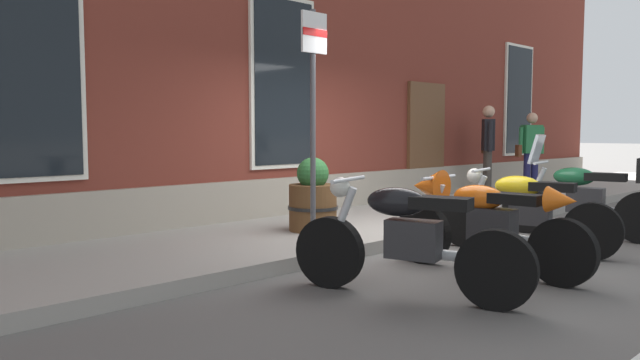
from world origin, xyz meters
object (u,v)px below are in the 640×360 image
motorcycle_green_touring (591,196)px  barrel_planter (313,200)px  pedestrian_dark_jacket (488,144)px  pedestrian_striped_shirt (531,148)px  motorcycle_orange_sport (480,217)px  motorcycle_yellow_naked (524,211)px  motorcycle_black_naked (405,240)px  parking_sign (313,94)px

motorcycle_green_touring → barrel_planter: 3.59m
pedestrian_dark_jacket → pedestrian_striped_shirt: (0.89, -0.46, -0.08)m
motorcycle_orange_sport → motorcycle_yellow_naked: (1.23, 0.16, -0.07)m
barrel_planter → pedestrian_dark_jacket: bearing=8.0°
motorcycle_black_naked → barrel_planter: (1.21, 2.37, 0.04)m
motorcycle_green_touring → motorcycle_yellow_naked: bearing=173.5°
motorcycle_green_touring → barrel_planter: bearing=139.4°
motorcycle_green_touring → parking_sign: size_ratio=0.80×
barrel_planter → parking_sign: bearing=-133.2°
motorcycle_orange_sport → motorcycle_yellow_naked: bearing=7.4°
motorcycle_orange_sport → parking_sign: size_ratio=0.81×
motorcycle_yellow_naked → parking_sign: bearing=139.3°
motorcycle_orange_sport → motorcycle_green_touring: 2.69m
motorcycle_black_naked → motorcycle_orange_sport: size_ratio=0.98×
motorcycle_yellow_naked → pedestrian_dark_jacket: bearing=34.7°
pedestrian_dark_jacket → parking_sign: bearing=-167.3°
motorcycle_black_naked → pedestrian_striped_shirt: size_ratio=1.25×
motorcycle_black_naked → motorcycle_green_touring: size_ratio=0.99×
parking_sign → motorcycle_yellow_naked: bearing=-40.7°
motorcycle_black_naked → pedestrian_striped_shirt: pedestrian_striped_shirt is taller
motorcycle_black_naked → motorcycle_orange_sport: (1.24, 0.04, 0.06)m
pedestrian_dark_jacket → pedestrian_striped_shirt: size_ratio=1.08×
motorcycle_black_naked → pedestrian_striped_shirt: bearing=19.5°
motorcycle_green_touring → pedestrian_striped_shirt: bearing=35.7°
motorcycle_yellow_naked → pedestrian_striped_shirt: size_ratio=1.24×
motorcycle_yellow_naked → pedestrian_striped_shirt: (5.15, 2.49, 0.57)m
motorcycle_green_touring → parking_sign: parking_sign is taller
motorcycle_black_naked → motorcycle_yellow_naked: 2.48m
pedestrian_dark_jacket → parking_sign: 6.27m
motorcycle_orange_sport → pedestrian_dark_jacket: 6.33m
parking_sign → barrel_planter: size_ratio=2.79×
motorcycle_orange_sport → motorcycle_yellow_naked: motorcycle_orange_sport is taller
motorcycle_black_naked → barrel_planter: barrel_planter is taller
pedestrian_dark_jacket → motorcycle_yellow_naked: bearing=-145.3°
motorcycle_orange_sport → barrel_planter: barrel_planter is taller
motorcycle_orange_sport → pedestrian_striped_shirt: (6.38, 2.65, 0.50)m
motorcycle_yellow_naked → parking_sign: 2.75m
pedestrian_dark_jacket → parking_sign: (-6.08, -1.37, 0.66)m
motorcycle_black_naked → motorcycle_green_touring: bearing=0.5°
motorcycle_black_naked → motorcycle_green_touring: (3.93, 0.04, 0.07)m
pedestrian_dark_jacket → pedestrian_striped_shirt: pedestrian_dark_jacket is taller
parking_sign → motorcycle_orange_sport: bearing=-71.0°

